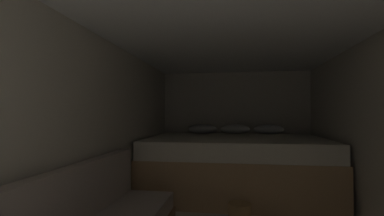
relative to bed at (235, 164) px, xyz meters
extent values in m
cube|color=beige|center=(0.00, 1.00, 0.56)|extent=(2.79, 0.05, 1.96)
cube|color=beige|center=(-1.37, -1.81, 0.56)|extent=(0.05, 5.56, 1.96)
cube|color=white|center=(0.00, -1.81, 1.56)|extent=(2.79, 5.56, 0.05)
cube|color=tan|center=(0.00, -0.01, -0.13)|extent=(2.57, 1.87, 0.59)
cube|color=beige|center=(0.00, -0.01, 0.29)|extent=(2.53, 1.83, 0.24)
ellipsoid|color=white|center=(-0.58, 0.71, 0.49)|extent=(0.51, 0.33, 0.16)
ellipsoid|color=white|center=(0.58, 0.71, 0.49)|extent=(0.51, 0.33, 0.16)
ellipsoid|color=white|center=(0.00, 0.71, 0.49)|extent=(0.51, 0.33, 0.16)
cylinder|color=olive|center=(0.04, -1.31, -0.30)|extent=(0.24, 0.24, 0.25)
camera|label=1|loc=(-0.01, -4.25, 0.76)|focal=25.92mm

